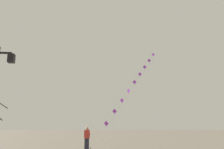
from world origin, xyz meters
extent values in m
plane|color=#756B5B|center=(0.00, 20.00, 0.00)|extent=(160.00, 160.00, 0.00)
cube|color=black|center=(-2.47, 8.62, 4.76)|extent=(0.28, 0.28, 0.40)
cube|color=beige|center=(-2.47, 8.62, 4.76)|extent=(0.19, 0.19, 0.30)
cylinder|color=brown|center=(1.19, 17.39, 0.09)|extent=(0.06, 0.06, 0.18)
cylinder|color=silver|center=(1.86, 18.25, 1.08)|extent=(1.37, 1.74, 1.81)
cylinder|color=silver|center=(2.95, 19.64, 2.53)|extent=(0.85, 1.08, 1.12)
cylinder|color=silver|center=(3.78, 20.70, 3.63)|extent=(0.85, 1.08, 1.12)
cylinder|color=silver|center=(4.61, 21.76, 4.73)|extent=(0.85, 1.08, 1.12)
cylinder|color=silver|center=(5.44, 22.81, 5.84)|extent=(0.85, 1.08, 1.12)
cylinder|color=silver|center=(6.27, 23.87, 6.94)|extent=(0.85, 1.08, 1.12)
cylinder|color=silver|center=(7.10, 24.93, 8.04)|extent=(0.85, 1.08, 1.12)
cylinder|color=silver|center=(7.93, 25.98, 9.15)|extent=(0.85, 1.08, 1.12)
cylinder|color=silver|center=(8.76, 27.04, 10.25)|extent=(0.85, 1.08, 1.12)
cube|color=purple|center=(2.54, 19.12, 1.98)|extent=(0.38, 0.29, 0.47)
cylinder|color=purple|center=(2.54, 19.12, 1.67)|extent=(0.03, 0.03, 0.26)
cube|color=purple|center=(3.37, 20.17, 3.08)|extent=(0.40, 0.27, 0.47)
cylinder|color=purple|center=(3.37, 20.17, 2.77)|extent=(0.04, 0.04, 0.26)
cube|color=purple|center=(4.20, 21.23, 4.18)|extent=(0.36, 0.32, 0.47)
cylinder|color=purple|center=(4.20, 21.23, 3.90)|extent=(0.04, 0.04, 0.22)
cube|color=purple|center=(5.02, 22.29, 5.29)|extent=(0.31, 0.37, 0.47)
cylinder|color=purple|center=(5.02, 22.29, 4.99)|extent=(0.04, 0.04, 0.25)
cube|color=purple|center=(5.85, 23.34, 6.39)|extent=(0.40, 0.26, 0.47)
cylinder|color=purple|center=(5.85, 23.34, 6.10)|extent=(0.04, 0.05, 0.23)
cube|color=purple|center=(6.68, 24.40, 7.49)|extent=(0.38, 0.29, 0.47)
cylinder|color=purple|center=(6.68, 24.40, 7.20)|extent=(0.03, 0.03, 0.24)
cube|color=purple|center=(7.51, 25.46, 8.60)|extent=(0.42, 0.23, 0.47)
cylinder|color=purple|center=(7.51, 25.46, 8.26)|extent=(0.03, 0.03, 0.32)
cube|color=purple|center=(8.34, 26.51, 9.70)|extent=(0.41, 0.25, 0.47)
cylinder|color=purple|center=(8.34, 26.51, 9.41)|extent=(0.03, 0.03, 0.23)
cube|color=purple|center=(9.17, 27.57, 10.80)|extent=(0.35, 0.33, 0.47)
cylinder|color=purple|center=(9.17, 27.57, 10.48)|extent=(0.04, 0.05, 0.29)
cube|color=#1E1E2D|center=(0.92, 16.45, 0.45)|extent=(0.34, 0.36, 0.90)
cube|color=#B22D26|center=(0.92, 16.45, 1.18)|extent=(0.42, 0.45, 0.60)
sphere|color=tan|center=(0.92, 16.45, 1.60)|extent=(0.22, 0.22, 0.22)
cylinder|color=#B22D26|center=(1.05, 16.62, 1.35)|extent=(0.30, 0.37, 0.50)
camera|label=1|loc=(1.07, -2.39, 1.82)|focal=39.39mm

